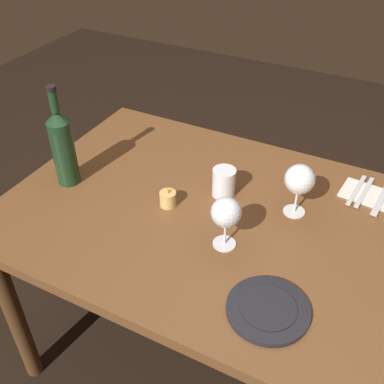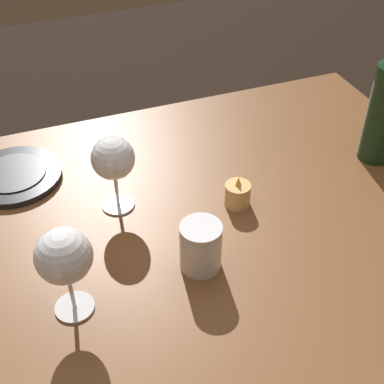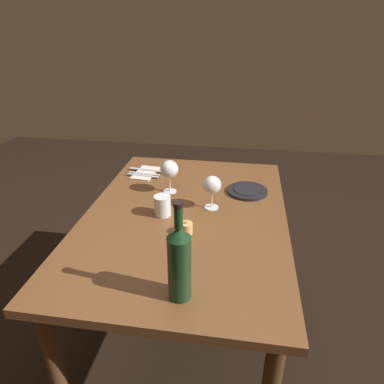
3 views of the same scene
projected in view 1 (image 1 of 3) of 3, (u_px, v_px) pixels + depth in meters
The scene contains 12 objects.
ground_plane at pixel (211, 353), 1.83m from camera, with size 6.00×6.00×0.00m, color black.
dining_table at pixel (216, 235), 1.43m from camera, with size 1.30×0.90×0.74m.
wine_glass_left at pixel (300, 180), 1.31m from camera, with size 0.09×0.09×0.17m.
wine_glass_right at pixel (226, 213), 1.20m from camera, with size 0.08×0.08×0.16m.
wine_bottle at pixel (63, 146), 1.43m from camera, with size 0.07×0.07×0.34m.
water_tumbler at pixel (224, 184), 1.43m from camera, with size 0.07×0.07×0.09m.
votive_candle at pixel (168, 199), 1.40m from camera, with size 0.05×0.05×0.07m.
dinner_plate at pixel (268, 309), 1.09m from camera, with size 0.20×0.20×0.02m.
folded_napkin at pixel (372, 196), 1.44m from camera, with size 0.20×0.13×0.01m.
fork_inner at pixel (364, 192), 1.45m from camera, with size 0.03×0.18×0.00m.
fork_outer at pixel (356, 190), 1.46m from camera, with size 0.03×0.18×0.00m.
table_knife at pixel (382, 197), 1.43m from camera, with size 0.04×0.21×0.00m.
Camera 1 is at (0.41, -0.97, 1.64)m, focal length 42.40 mm.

